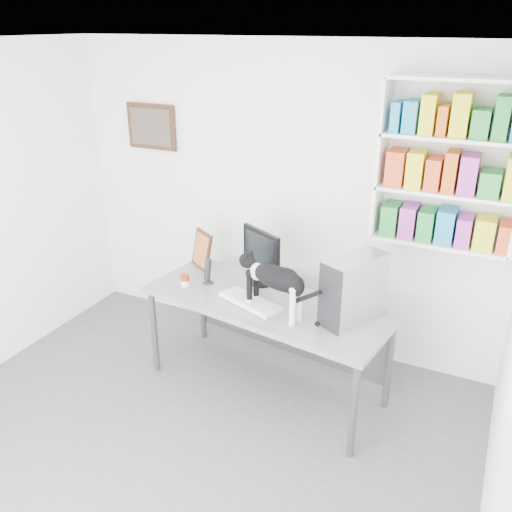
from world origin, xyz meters
name	(u,v)px	position (x,y,z in m)	size (l,w,h in m)	color
room	(142,295)	(0.00, 0.00, 1.35)	(4.01, 4.01, 2.70)	#5C5B61
bookshelf	(450,165)	(1.40, 1.85, 1.85)	(1.03, 0.28, 1.24)	white
wall_art	(152,127)	(-1.30, 1.97, 1.90)	(0.52, 0.04, 0.42)	#3F2414
desk	(266,345)	(0.26, 1.16, 0.41)	(1.95, 0.76, 0.81)	slate
monitor	(262,256)	(0.10, 1.43, 1.05)	(0.45, 0.21, 0.47)	black
keyboard	(251,302)	(0.18, 1.06, 0.83)	(0.52, 0.20, 0.04)	white
pc_tower	(354,289)	(0.94, 1.17, 1.06)	(0.22, 0.49, 0.49)	#A6A7AB
speaker	(208,271)	(-0.30, 1.23, 0.92)	(0.10, 0.10, 0.22)	black
leaning_print	(202,249)	(-0.51, 1.50, 0.98)	(0.27, 0.11, 0.33)	#3F2414
soup_can	(185,280)	(-0.44, 1.10, 0.86)	(0.07, 0.07, 0.10)	#A11D0D
cat	(276,290)	(0.41, 0.99, 1.02)	(0.67, 0.18, 0.41)	black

